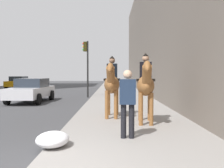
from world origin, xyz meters
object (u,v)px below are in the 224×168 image
(mounted_horse_near, at_px, (112,83))
(mounted_horse_far, at_px, (146,84))
(pedestrian_greeting, at_px, (128,99))
(traffic_light_near_curb, at_px, (87,60))
(car_mid_lane, at_px, (18,82))
(car_near_lane, at_px, (31,90))

(mounted_horse_near, bearing_deg, mounted_horse_far, 46.10)
(mounted_horse_near, distance_m, mounted_horse_far, 1.61)
(mounted_horse_near, xyz_separation_m, pedestrian_greeting, (-3.18, -0.39, -0.28))
(pedestrian_greeting, xyz_separation_m, traffic_light_near_curb, (12.72, 2.23, 1.64))
(mounted_horse_near, height_order, car_mid_lane, mounted_horse_near)
(mounted_horse_near, distance_m, pedestrian_greeting, 3.22)
(mounted_horse_far, xyz_separation_m, pedestrian_greeting, (-2.00, 0.70, -0.29))
(mounted_horse_far, distance_m, car_mid_lane, 24.93)
(pedestrian_greeting, height_order, car_mid_lane, pedestrian_greeting)
(pedestrian_greeting, relative_size, car_near_lane, 0.37)
(car_mid_lane, height_order, traffic_light_near_curb, traffic_light_near_curb)
(mounted_horse_near, xyz_separation_m, car_mid_lane, (20.71, 10.80, -0.62))
(pedestrian_greeting, distance_m, car_mid_lane, 26.39)
(mounted_horse_far, bearing_deg, mounted_horse_near, -132.66)
(traffic_light_near_curb, bearing_deg, car_near_lane, 135.98)
(pedestrian_greeting, bearing_deg, traffic_light_near_curb, 12.77)
(pedestrian_greeting, bearing_deg, car_mid_lane, 27.91)
(car_near_lane, height_order, car_mid_lane, same)
(car_mid_lane, bearing_deg, traffic_light_near_curb, 39.55)
(car_near_lane, height_order, traffic_light_near_curb, traffic_light_near_curb)
(car_near_lane, xyz_separation_m, traffic_light_near_curb, (3.17, -3.07, 2.00))
(mounted_horse_near, bearing_deg, traffic_light_near_curb, -165.69)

